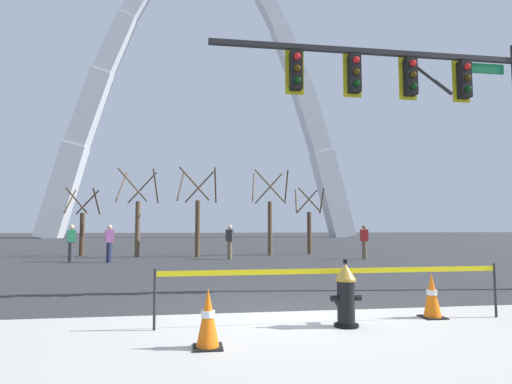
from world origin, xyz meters
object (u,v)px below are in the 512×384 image
Objects in this scene: pedestrian_standing_center at (109,243)px; monument_arch at (204,102)px; fire_hydrant at (346,295)px; pedestrian_near_trees at (364,242)px; traffic_signal_gantry at (428,104)px; pedestrian_walking_left at (71,243)px; traffic_cone_mid_sidewalk at (432,296)px; traffic_cone_by_hydrant at (208,319)px; pedestrian_walking_right at (230,242)px.

monument_arch is at bearing 83.61° from pedestrian_standing_center.
pedestrian_near_trees is at bearing 66.19° from fire_hydrant.
fire_hydrant is 0.02× the size of monument_arch.
pedestrian_walking_left is at bearing 136.20° from traffic_signal_gantry.
monument_arch is at bearing 92.20° from traffic_cone_mid_sidewalk.
traffic_cone_mid_sidewalk is 61.18m from monument_arch.
pedestrian_walking_left is at bearing 124.83° from traffic_cone_mid_sidewalk.
traffic_signal_gantry is at bearing -43.80° from pedestrian_walking_left.
pedestrian_standing_center is (-5.09, -45.44, -19.70)m from monument_arch.
monument_arch reaches higher than pedestrian_standing_center.
traffic_cone_mid_sidewalk is at bearing 18.36° from traffic_cone_by_hydrant.
pedestrian_walking_right is (5.19, 1.15, 0.00)m from pedestrian_standing_center.
traffic_signal_gantry reaches higher than traffic_cone_by_hydrant.
pedestrian_walking_left is (-9.00, 12.94, 0.46)m from traffic_cone_mid_sidewalk.
fire_hydrant is 0.13× the size of traffic_signal_gantry.
traffic_signal_gantry is at bearing -103.99° from pedestrian_near_trees.
pedestrian_standing_center is (-3.64, 13.50, 0.46)m from traffic_cone_by_hydrant.
traffic_cone_mid_sidewalk is at bearing -55.17° from pedestrian_walking_left.
pedestrian_near_trees is at bearing 71.88° from traffic_cone_mid_sidewalk.
fire_hydrant is at bearing -113.81° from pedestrian_near_trees.
pedestrian_standing_center is at bearing -178.51° from pedestrian_near_trees.
traffic_cone_by_hydrant is 3.86m from traffic_cone_mid_sidewalk.
pedestrian_standing_center is 1.00× the size of pedestrian_walking_right.
traffic_cone_mid_sidewalk is at bearing -121.44° from traffic_signal_gantry.
pedestrian_standing_center and pedestrian_near_trees have the same top height.
pedestrian_walking_left and pedestrian_walking_right have the same top height.
traffic_signal_gantry is at bearing 58.56° from traffic_cone_mid_sidewalk.
traffic_cone_mid_sidewalk is 0.09× the size of traffic_signal_gantry.
pedestrian_walking_left is 13.13m from pedestrian_near_trees.
traffic_cone_mid_sidewalk is at bearing -87.80° from monument_arch.
pedestrian_walking_right is at bearing 4.09° from pedestrian_walking_left.
pedestrian_standing_center is at bearing 120.74° from traffic_cone_mid_sidewalk.
pedestrian_walking_left is (-7.40, 13.32, 0.35)m from fire_hydrant.
traffic_cone_mid_sidewalk is at bearing 13.39° from fire_hydrant.
traffic_cone_by_hydrant is 0.46× the size of pedestrian_walking_left.
monument_arch is (1.45, 58.94, 20.16)m from traffic_cone_by_hydrant.
fire_hydrant is 15.24m from pedestrian_walking_left.
monument_arch reaches higher than pedestrian_walking_left.
pedestrian_near_trees is (6.24, -0.85, 0.00)m from pedestrian_walking_right.
monument_arch is 29.88× the size of pedestrian_walking_right.
pedestrian_walking_left is 1.00× the size of pedestrian_near_trees.
traffic_signal_gantry is (1.66, 2.71, 4.05)m from traffic_cone_mid_sidewalk.
pedestrian_walking_left and pedestrian_near_trees have the same top height.
pedestrian_standing_center is 1.00× the size of pedestrian_near_trees.
traffic_signal_gantry is at bearing -46.88° from pedestrian_standing_center.
monument_arch reaches higher than traffic_signal_gantry.
pedestrian_walking_right is (1.54, 14.65, 0.46)m from traffic_cone_by_hydrant.
monument_arch is at bearing 81.38° from pedestrian_walking_left.
pedestrian_walking_right is at bearing 12.45° from pedestrian_standing_center.
fire_hydrant is 1.65m from traffic_cone_mid_sidewalk.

